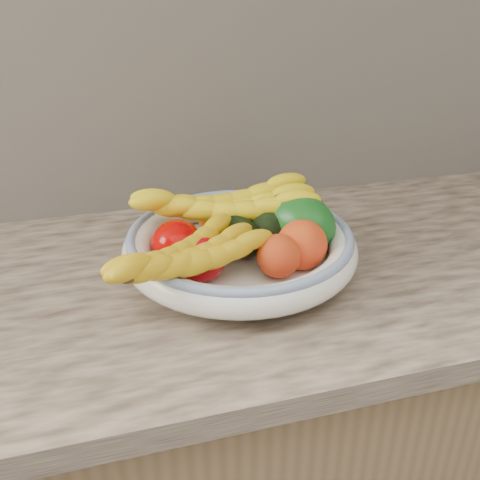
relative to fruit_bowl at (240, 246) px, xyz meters
name	(u,v)px	position (x,y,z in m)	size (l,w,h in m)	color
kitchen_counter	(237,443)	(0.00, 0.03, -0.48)	(2.44, 0.66, 1.40)	brown
fruit_bowl	(240,246)	(0.00, 0.00, 0.00)	(0.39, 0.39, 0.08)	white
clementine_back_left	(212,219)	(-0.02, 0.11, 0.01)	(0.05, 0.05, 0.04)	orange
clementine_back_right	(250,217)	(0.05, 0.09, 0.01)	(0.05, 0.05, 0.04)	#E74804
clementine_back_mid	(233,230)	(0.00, 0.05, 0.01)	(0.06, 0.06, 0.05)	#E36304
tomato_left	(177,243)	(-0.10, 0.02, 0.01)	(0.08, 0.08, 0.07)	#B80100
tomato_near_left	(200,259)	(-0.08, -0.05, 0.01)	(0.08, 0.08, 0.07)	#B9000A
avocado_center	(238,236)	(0.00, 0.01, 0.02)	(0.07, 0.09, 0.07)	black
avocado_right	(273,227)	(0.07, 0.03, 0.02)	(0.08, 0.11, 0.08)	black
green_mango	(297,222)	(0.10, 0.01, 0.03)	(0.09, 0.14, 0.10)	#0F5113
peach_front	(279,256)	(0.04, -0.08, 0.02)	(0.07, 0.07, 0.07)	orange
peach_right	(302,245)	(0.09, -0.06, 0.02)	(0.08, 0.08, 0.08)	orange
banana_bunch_back	(224,210)	(-0.01, 0.07, 0.04)	(0.34, 0.12, 0.10)	yellow
banana_bunch_front	(187,261)	(-0.11, -0.09, 0.03)	(0.29, 0.11, 0.08)	yellow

